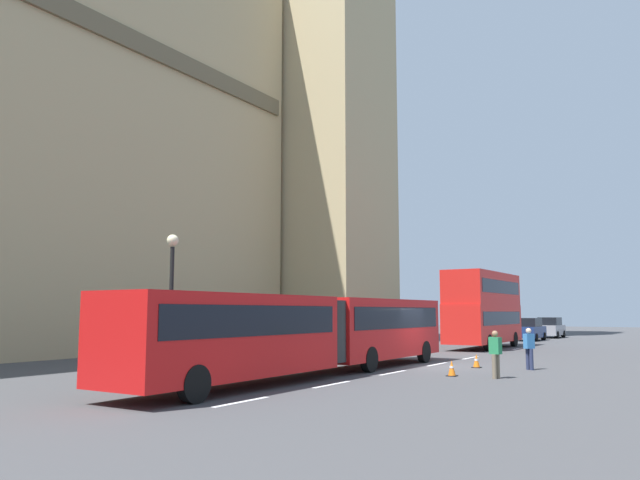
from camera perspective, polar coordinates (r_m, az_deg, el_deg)
ground_plane at (r=27.87m, az=10.04°, el=-11.42°), size 160.00×160.00×0.00m
lane_centre_marking at (r=28.80m, az=10.81°, el=-11.23°), size 29.80×0.16×0.01m
articulated_bus at (r=23.24m, az=-0.49°, el=-8.17°), size 18.61×2.54×2.90m
double_decker_bus at (r=41.98m, az=14.90°, el=-5.96°), size 9.11×2.54×4.90m
sedan_lead at (r=54.11m, az=18.81°, el=-7.84°), size 4.40×1.86×1.85m
sedan_trailing at (r=60.47m, az=20.56°, el=-7.61°), size 4.40×1.86×1.85m
traffic_cone_west at (r=23.67m, az=12.11°, el=-11.55°), size 0.36×0.36×0.58m
traffic_cone_middle at (r=27.43m, az=14.28°, el=-10.80°), size 0.36×0.36×0.58m
street_lamp at (r=23.81m, az=-13.61°, el=-4.80°), size 0.44×0.44×5.27m
pedestrian_near_cones at (r=23.13m, az=15.94°, el=-9.99°), size 0.35×0.45×1.69m
pedestrian_by_kerb at (r=26.98m, az=18.80°, el=-9.38°), size 0.47×0.42×1.69m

